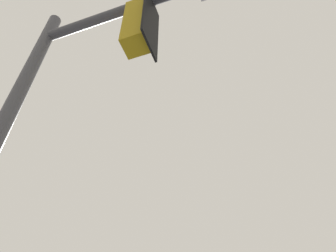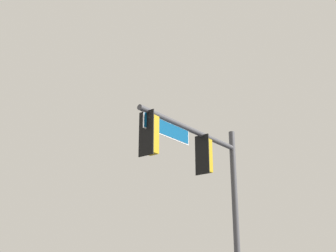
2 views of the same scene
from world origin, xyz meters
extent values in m
cube|color=black|center=(-6.83, -8.06, 5.96)|extent=(0.12, 0.52, 1.30)
cube|color=#B79314|center=(-7.01, -8.02, 5.96)|extent=(0.41, 0.38, 1.10)
cylinder|color=#B79314|center=(-7.01, -8.02, 6.57)|extent=(0.04, 0.04, 0.12)
cylinder|color=#340503|center=(-7.21, -7.99, 6.29)|extent=(0.07, 0.22, 0.22)
cylinder|color=#392D05|center=(-7.21, -7.99, 5.96)|extent=(0.07, 0.22, 0.22)
cylinder|color=green|center=(-7.21, -7.99, 5.63)|extent=(0.07, 0.22, 0.22)
camera|label=1|loc=(-6.22, -10.25, 1.65)|focal=35.00mm
camera|label=2|loc=(6.35, -2.24, 1.85)|focal=50.00mm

